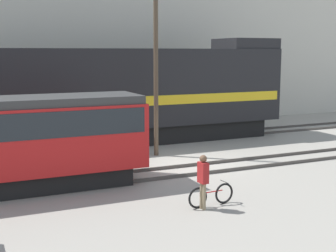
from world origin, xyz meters
TOP-DOWN VIEW (x-y plane):
  - ground_plane at (0.00, 0.00)m, footprint 120.00×120.00m
  - track_near at (0.00, -1.03)m, footprint 60.00×1.50m
  - track_far at (0.00, 5.77)m, footprint 60.00×1.51m
  - building_backdrop at (0.00, 14.44)m, footprint 49.13×6.00m
  - freight_locomotive at (-2.63, 5.77)m, footprint 21.43×3.04m
  - streetcar at (-7.44, -1.03)m, footprint 9.07×2.54m
  - bicycle at (-1.96, -5.25)m, footprint 1.70×0.44m
  - person at (-2.36, -5.43)m, footprint 0.24×0.37m
  - utility_pole_left at (-0.69, 2.37)m, footprint 0.22×0.22m

SIDE VIEW (x-z plane):
  - ground_plane at x=0.00m, z-range 0.00..0.00m
  - track_near at x=0.00m, z-range 0.00..0.14m
  - track_far at x=0.00m, z-range 0.00..0.14m
  - bicycle at x=-1.96m, z-range -0.03..0.72m
  - person at x=-2.36m, z-range 0.19..1.94m
  - streetcar at x=-7.44m, z-range 0.24..3.58m
  - freight_locomotive at x=-2.63m, z-range -0.19..5.50m
  - utility_pole_left at x=-0.69m, z-range 0.00..7.91m
  - building_backdrop at x=0.00m, z-range 0.00..14.00m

